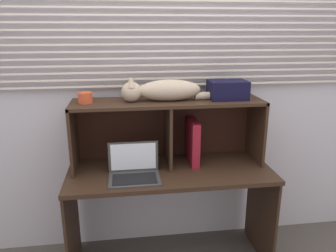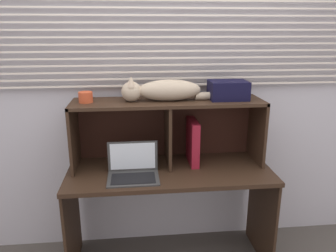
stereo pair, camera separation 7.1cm
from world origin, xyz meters
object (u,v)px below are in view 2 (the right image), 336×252
Objects in this scene: cat at (163,90)px; binder_upright at (193,142)px; book_stack at (137,161)px; storage_box at (228,90)px; small_basket at (86,97)px; laptop at (133,170)px.

binder_upright is at bearing 0.00° from cat.
storage_box is at bearing -0.00° from book_stack.
binder_upright is at bearing 180.00° from storage_box.
book_stack is at bearing 179.99° from binder_upright.
storage_box reaches higher than book_stack.
binder_upright is 0.42m from book_stack.
small_basket is (-0.52, 0.00, -0.04)m from cat.
book_stack is (-0.40, 0.00, -0.13)m from binder_upright.
cat is 2.34× the size of binder_upright.
laptop is (-0.22, -0.20, -0.49)m from cat.
cat is 0.44m from binder_upright.
binder_upright is at bearing -0.01° from book_stack.
binder_upright is 1.21× the size of storage_box.
cat is at bearing 180.00° from storage_box.
book_stack is 2.29× the size of small_basket.
small_basket is 0.36× the size of storage_box.
laptop reaches higher than book_stack.
storage_box is (0.24, 0.00, 0.37)m from binder_upright.
laptop is at bearing -98.85° from book_stack.
binder_upright is 0.44m from storage_box.
cat reaches higher than small_basket.
cat reaches higher than binder_upright.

